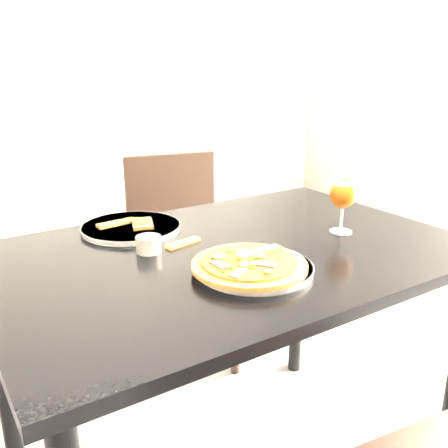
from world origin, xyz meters
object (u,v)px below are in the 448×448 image
chair_far (180,252)px  pizza (250,264)px  beer_glass (343,194)px  dining_table (232,280)px

chair_far → pizza: size_ratio=3.23×
chair_far → beer_glass: 0.86m
chair_far → beer_glass: (0.19, -0.75, 0.39)m
pizza → chair_far: bearing=78.4°
dining_table → pizza: (-0.04, -0.16, 0.11)m
dining_table → beer_glass: size_ratio=8.17×
dining_table → beer_glass: bearing=-10.2°
pizza → beer_glass: (0.37, 0.13, 0.09)m
dining_table → chair_far: bearing=73.2°
dining_table → chair_far: chair_far is taller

